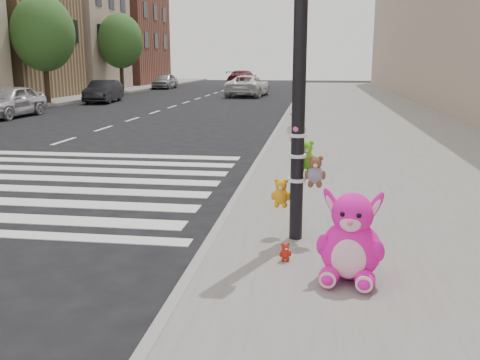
% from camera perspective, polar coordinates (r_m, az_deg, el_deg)
% --- Properties ---
extents(ground, '(120.00, 120.00, 0.00)m').
position_cam_1_polar(ground, '(5.88, -21.71, -11.51)').
color(ground, black).
rests_on(ground, ground).
extents(sidewalk_near, '(7.00, 80.00, 0.14)m').
position_cam_1_polar(sidewalk_near, '(14.95, 16.50, 3.48)').
color(sidewalk_near, slate).
rests_on(sidewalk_near, ground).
extents(curb_edge, '(0.12, 80.00, 0.15)m').
position_cam_1_polar(curb_edge, '(14.84, 3.18, 3.92)').
color(curb_edge, gray).
rests_on(curb_edge, ground).
extents(bld_far_c, '(6.00, 8.00, 8.00)m').
position_cam_1_polar(bld_far_c, '(35.72, -23.47, 14.34)').
color(bld_far_c, olive).
rests_on(bld_far_c, ground).
extents(bld_far_d, '(6.00, 8.00, 10.00)m').
position_cam_1_polar(bld_far_d, '(43.73, -17.27, 15.62)').
color(bld_far_d, tan).
rests_on(bld_far_d, ground).
extents(bld_far_e, '(6.00, 10.00, 9.00)m').
position_cam_1_polar(bld_far_e, '(53.87, -12.12, 14.70)').
color(bld_far_e, brown).
rests_on(bld_far_e, ground).
extents(signal_pole, '(0.68, 0.50, 4.00)m').
position_cam_1_polar(signal_pole, '(6.46, 6.40, 7.81)').
color(signal_pole, black).
rests_on(signal_pole, sidewalk_near).
extents(tree_far_b, '(3.20, 3.20, 5.44)m').
position_cam_1_polar(tree_far_b, '(30.11, -20.25, 14.43)').
color(tree_far_b, '#382619').
rests_on(tree_far_b, sidewalk_far).
extents(tree_far_c, '(3.20, 3.20, 5.44)m').
position_cam_1_polar(tree_far_c, '(40.16, -12.66, 14.25)').
color(tree_far_c, '#382619').
rests_on(tree_far_c, sidewalk_far).
extents(pink_bunny, '(0.69, 0.77, 0.96)m').
position_cam_1_polar(pink_bunny, '(5.50, 11.74, -6.60)').
color(pink_bunny, '#FF15B0').
rests_on(pink_bunny, sidewalk_near).
extents(red_teddy, '(0.17, 0.14, 0.21)m').
position_cam_1_polar(red_teddy, '(5.99, 4.84, -7.65)').
color(red_teddy, red).
rests_on(red_teddy, sidewalk_near).
extents(car_silver_far, '(1.63, 3.91, 1.32)m').
position_cam_1_polar(car_silver_far, '(24.28, -23.39, 7.71)').
color(car_silver_far, silver).
rests_on(car_silver_far, ground).
extents(car_dark_far, '(1.69, 3.88, 1.24)m').
position_cam_1_polar(car_dark_far, '(31.26, -14.35, 9.15)').
color(car_dark_far, black).
rests_on(car_dark_far, ground).
extents(car_white_near, '(2.63, 5.06, 1.36)m').
position_cam_1_polar(car_white_near, '(35.57, 0.88, 10.01)').
color(car_white_near, white).
rests_on(car_white_near, ground).
extents(car_maroon_near, '(2.45, 5.26, 1.49)m').
position_cam_1_polar(car_maroon_near, '(46.26, 0.32, 10.70)').
color(car_maroon_near, maroon).
rests_on(car_maroon_near, ground).
extents(car_silver_deep, '(1.51, 3.72, 1.27)m').
position_cam_1_polar(car_silver_deep, '(45.66, -8.01, 10.42)').
color(car_silver_deep, '#9E9EA2').
rests_on(car_silver_deep, ground).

